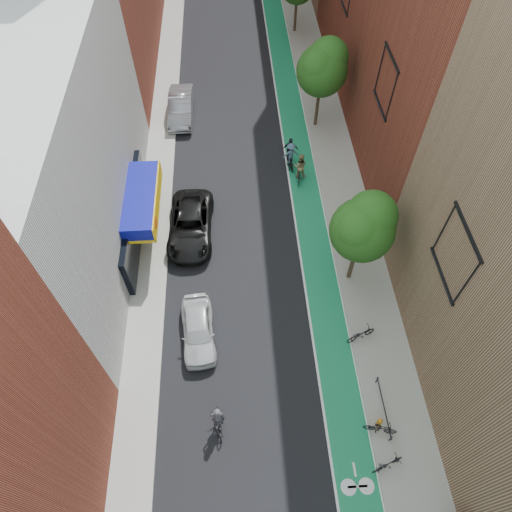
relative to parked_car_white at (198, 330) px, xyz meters
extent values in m
plane|color=black|center=(3.06, -6.79, -0.71)|extent=(160.00, 160.00, 0.00)
cube|color=#168053|center=(7.06, 19.21, -0.71)|extent=(2.00, 68.00, 0.01)
cube|color=gray|center=(-2.94, 19.21, -0.64)|extent=(2.00, 68.00, 0.15)
cube|color=gray|center=(9.56, 19.21, -0.64)|extent=(3.00, 68.00, 0.15)
cube|color=silver|center=(-7.94, 7.21, 5.29)|extent=(8.00, 20.00, 12.00)
cylinder|color=#332619|center=(8.66, 3.21, 0.94)|extent=(0.24, 0.24, 3.30)
sphere|color=#1C4913|center=(8.66, 3.21, 3.67)|extent=(3.36, 3.36, 3.36)
sphere|color=#1C4913|center=(9.06, 3.51, 4.39)|extent=(2.64, 2.64, 2.64)
sphere|color=#1C4913|center=(8.36, 2.91, 4.15)|extent=(2.40, 2.40, 2.40)
cylinder|color=#332619|center=(8.66, 17.21, 1.02)|extent=(0.24, 0.24, 3.47)
sphere|color=#1C4913|center=(8.66, 17.21, 3.88)|extent=(3.53, 3.53, 3.53)
sphere|color=#1C4913|center=(9.06, 17.51, 4.64)|extent=(2.77, 2.77, 2.77)
sphere|color=#1C4913|center=(8.36, 16.91, 4.39)|extent=(2.52, 2.52, 2.52)
cylinder|color=#332619|center=(8.66, 31.21, 0.88)|extent=(0.24, 0.24, 3.19)
imported|color=silver|center=(0.00, 0.00, 0.00)|extent=(2.03, 4.32, 1.43)
imported|color=black|center=(-0.53, 7.16, 0.08)|extent=(2.85, 5.79, 1.58)
imported|color=gray|center=(-1.54, 19.09, 0.12)|extent=(1.84, 5.09, 1.67)
imported|color=black|center=(1.01, -4.81, -0.27)|extent=(0.76, 1.76, 0.90)
imported|color=#47474E|center=(1.01, -4.71, 0.49)|extent=(0.66, 0.47, 1.71)
imported|color=black|center=(6.73, 11.39, -0.22)|extent=(0.73, 1.69, 0.99)
imported|color=#8A7D50|center=(6.73, 11.49, 0.56)|extent=(1.00, 0.84, 1.85)
imported|color=black|center=(6.26, 13.06, -0.27)|extent=(0.82, 1.76, 0.89)
imported|color=black|center=(6.26, 13.16, 0.56)|extent=(1.13, 0.60, 1.84)
imported|color=black|center=(6.26, 12.74, -0.25)|extent=(0.70, 1.59, 0.93)
imported|color=#416275|center=(6.26, 12.84, 0.46)|extent=(1.16, 0.79, 1.65)
imported|color=black|center=(8.46, -7.06, -0.15)|extent=(1.66, 1.07, 0.82)
imported|color=black|center=(8.46, -5.55, -0.09)|extent=(1.62, 0.79, 0.94)
imported|color=black|center=(8.52, -0.73, -0.12)|extent=(1.78, 1.16, 0.88)
cylinder|color=orange|center=(8.49, -5.24, -0.31)|extent=(0.23, 0.23, 0.52)
sphere|color=orange|center=(8.49, -5.24, 0.02)|extent=(0.24, 0.24, 0.24)
camera|label=1|loc=(2.35, -11.17, 21.58)|focal=32.00mm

